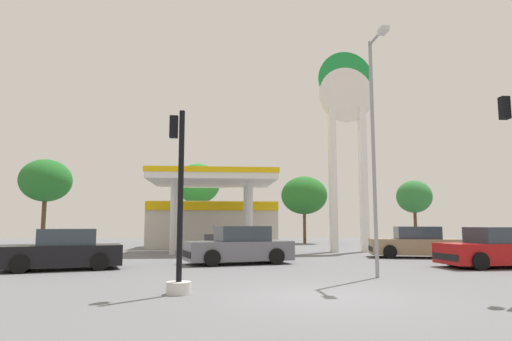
{
  "coord_description": "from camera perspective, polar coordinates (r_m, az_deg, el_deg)",
  "views": [
    {
      "loc": [
        -2.52,
        -10.59,
        1.69
      ],
      "look_at": [
        -0.47,
        11.77,
        4.43
      ],
      "focal_mm": 31.05,
      "sensor_mm": 36.0,
      "label": 1
    }
  ],
  "objects": [
    {
      "name": "car_3",
      "position": [
        20.16,
        28.58,
        -8.89
      ],
      "size": [
        4.52,
        2.23,
        1.58
      ],
      "color": "black",
      "rests_on": "ground"
    },
    {
      "name": "car_1",
      "position": [
        24.43,
        19.77,
        -8.83
      ],
      "size": [
        4.71,
        2.81,
        1.58
      ],
      "color": "black",
      "rests_on": "ground"
    },
    {
      "name": "tree_1",
      "position": [
        40.29,
        -7.5,
        -1.71
      ],
      "size": [
        4.0,
        4.0,
        7.15
      ],
      "color": "brown",
      "rests_on": "ground"
    },
    {
      "name": "car_0",
      "position": [
        18.41,
        -23.64,
        -9.49
      ],
      "size": [
        4.58,
        2.93,
        1.52
      ],
      "color": "black",
      "rests_on": "ground"
    },
    {
      "name": "car_2",
      "position": [
        19.44,
        -2.19,
        -9.78
      ],
      "size": [
        4.82,
        2.91,
        1.61
      ],
      "color": "black",
      "rests_on": "ground"
    },
    {
      "name": "tree_0",
      "position": [
        42.17,
        -25.46,
        -1.2
      ],
      "size": [
        4.33,
        4.33,
        7.27
      ],
      "color": "brown",
      "rests_on": "ground"
    },
    {
      "name": "tree_3",
      "position": [
        45.35,
        19.71,
        -3.21
      ],
      "size": [
        3.35,
        3.35,
        5.9
      ],
      "color": "brown",
      "rests_on": "ground"
    },
    {
      "name": "traffic_signal_1",
      "position": [
        11.25,
        -9.94,
        -7.38
      ],
      "size": [
        0.63,
        0.66,
        4.58
      ],
      "color": "silver",
      "rests_on": "ground"
    },
    {
      "name": "ground_plane",
      "position": [
        11.02,
        8.38,
        -15.71
      ],
      "size": [
        90.0,
        90.0,
        0.0
      ],
      "primitive_type": "plane",
      "color": "slate",
      "rests_on": "ground"
    },
    {
      "name": "tree_2",
      "position": [
        40.27,
        6.22,
        -3.21
      ],
      "size": [
        4.14,
        4.14,
        6.0
      ],
      "color": "brown",
      "rests_on": "ground"
    },
    {
      "name": "corner_streetlamp",
      "position": [
        15.06,
        15.07,
        4.68
      ],
      "size": [
        0.24,
        1.48,
        7.88
      ],
      "color": "gray",
      "rests_on": "ground"
    },
    {
      "name": "station_pole_sign",
      "position": [
        29.03,
        11.61,
        5.86
      ],
      "size": [
        3.57,
        0.56,
        12.84
      ],
      "color": "white",
      "rests_on": "ground"
    },
    {
      "name": "gas_station",
      "position": [
        32.24,
        -5.62,
        -6.13
      ],
      "size": [
        9.18,
        11.77,
        4.84
      ],
      "color": "beige",
      "rests_on": "ground"
    }
  ]
}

